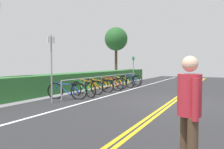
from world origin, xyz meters
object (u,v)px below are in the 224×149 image
Objects in this scene: sign_post_near at (51,63)px; bicycle_8 at (132,80)px; bicycle_3 at (99,85)px; sign_post_far at (133,67)px; bicycle_4 at (110,84)px; pedestrian at (189,107)px; bicycle_1 at (83,89)px; bicycle_5 at (114,83)px; bicycle_7 at (129,81)px; bicycle_0 at (67,91)px; bike_rack at (108,79)px; bicycle_2 at (89,87)px; bicycle_6 at (123,82)px; tree_mid at (116,39)px.

bicycle_8 is at bearing -0.36° from sign_post_near.
sign_post_far is at bearing 1.73° from bicycle_3.
bicycle_4 is 9.74m from pedestrian.
bicycle_1 is at bearing -179.02° from bicycle_8.
bicycle_5 is 0.96× the size of bicycle_7.
pedestrian is at bearing -128.71° from bicycle_0.
pedestrian is (-8.07, -5.45, 0.28)m from bike_rack.
bicycle_1 is 1.00× the size of bicycle_5.
bicycle_2 is at bearing 179.55° from bicycle_5.
bicycle_6 is at bearing -172.98° from sign_post_far.
bicycle_2 reaches higher than bicycle_0.
sign_post_near is (-4.64, 0.16, 1.20)m from bicycle_4.
sign_post_near is 0.54× the size of tree_mid.
bicycle_4 is at bearing -0.11° from bicycle_1.
bike_rack is 4.89× the size of bicycle_5.
bicycle_2 is 6.57m from sign_post_far.
sign_post_near reaches higher than sign_post_far.
bicycle_2 is 0.35× the size of tree_mid.
sign_post_near is at bearing 178.95° from bicycle_6.
bicycle_4 is (2.70, -0.01, -0.00)m from bicycle_1.
bicycle_4 is (3.68, -0.18, -0.01)m from bicycle_0.
bicycle_8 is 12.93m from pedestrian.
bicycle_3 is 1.05× the size of bicycle_5.
bike_rack is 1.72× the size of tree_mid.
bicycle_2 reaches higher than bicycle_6.
sign_post_near is at bearing 179.13° from bike_rack.
pedestrian is (-5.42, -5.36, 0.58)m from bicycle_1.
sign_post_near is (-1.94, 0.16, 1.20)m from bicycle_1.
bicycle_2 is 1.02× the size of bicycle_4.
bike_rack is 4.80× the size of bicycle_0.
bicycle_4 is 0.35× the size of tree_mid.
bicycle_7 is at bearing -7.16° from bicycle_5.
sign_post_far reaches higher than bicycle_6.
bicycle_2 is at bearing -162.43° from tree_mid.
bike_rack is at bearing 34.00° from pedestrian.
bicycle_1 is at bearing -162.64° from tree_mid.
bicycle_4 is 1.83m from bicycle_6.
bicycle_8 is (6.28, 0.11, 0.01)m from bicycle_1.
bicycle_0 is at bearing -179.29° from bicycle_3.
sign_post_near is at bearing -179.00° from bicycle_2.
bicycle_0 is at bearing -179.13° from bicycle_2.
bicycle_8 is at bearing -140.98° from tree_mid.
bicycle_4 is 3.59m from bicycle_8.
bicycle_8 is at bearing -1.59° from bicycle_5.
bicycle_8 is (5.50, -0.10, 0.01)m from bicycle_2.
sign_post_far is at bearing 15.24° from bicycle_8.
bicycle_2 is at bearing 1.00° from sign_post_near.
bicycle_7 is 1.04× the size of bicycle_8.
bike_rack is 0.31m from bicycle_4.
bicycle_7 reaches higher than bicycle_4.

